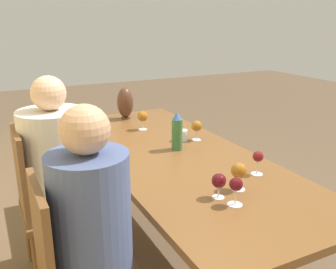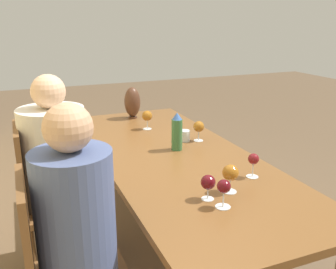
{
  "view_description": "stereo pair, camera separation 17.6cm",
  "coord_description": "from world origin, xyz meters",
  "px_view_note": "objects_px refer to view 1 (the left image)",
  "views": [
    {
      "loc": [
        -1.98,
        1.05,
        1.59
      ],
      "look_at": [
        0.11,
        0.0,
        0.85
      ],
      "focal_mm": 40.0,
      "sensor_mm": 36.0,
      "label": 1
    },
    {
      "loc": [
        -2.06,
        0.89,
        1.59
      ],
      "look_at": [
        0.11,
        0.0,
        0.85
      ],
      "focal_mm": 40.0,
      "sensor_mm": 36.0,
      "label": 2
    }
  ],
  "objects_px": {
    "wine_glass_4": "(219,181)",
    "vase": "(125,103)",
    "person_near": "(95,239)",
    "person_far": "(59,174)",
    "wine_glass_0": "(197,126)",
    "water_bottle": "(177,132)",
    "chair_far": "(46,201)",
    "wine_glass_1": "(239,171)",
    "wine_glass_2": "(258,158)",
    "water_tumbler": "(183,135)",
    "wine_glass_3": "(143,117)",
    "wine_glass_5": "(236,186)"
  },
  "relations": [
    {
      "from": "wine_glass_4",
      "to": "vase",
      "type": "bearing_deg",
      "value": -4.15
    },
    {
      "from": "person_near",
      "to": "person_far",
      "type": "height_order",
      "value": "person_far"
    },
    {
      "from": "wine_glass_0",
      "to": "wine_glass_4",
      "type": "xyz_separation_m",
      "value": [
        -0.81,
        0.36,
        -0.02
      ]
    },
    {
      "from": "water_bottle",
      "to": "wine_glass_4",
      "type": "distance_m",
      "value": 0.72
    },
    {
      "from": "vase",
      "to": "chair_far",
      "type": "height_order",
      "value": "vase"
    },
    {
      "from": "wine_glass_1",
      "to": "person_near",
      "type": "xyz_separation_m",
      "value": [
        -0.01,
        0.75,
        -0.17
      ]
    },
    {
      "from": "vase",
      "to": "wine_glass_2",
      "type": "bearing_deg",
      "value": -170.69
    },
    {
      "from": "water_bottle",
      "to": "water_tumbler",
      "type": "bearing_deg",
      "value": -40.07
    },
    {
      "from": "water_tumbler",
      "to": "wine_glass_3",
      "type": "relative_size",
      "value": 0.53
    },
    {
      "from": "water_tumbler",
      "to": "wine_glass_5",
      "type": "xyz_separation_m",
      "value": [
        -0.94,
        0.24,
        0.06
      ]
    },
    {
      "from": "wine_glass_1",
      "to": "person_near",
      "type": "bearing_deg",
      "value": 90.81
    },
    {
      "from": "water_bottle",
      "to": "wine_glass_2",
      "type": "bearing_deg",
      "value": -159.86
    },
    {
      "from": "wine_glass_0",
      "to": "wine_glass_4",
      "type": "relative_size",
      "value": 1.15
    },
    {
      "from": "water_bottle",
      "to": "person_far",
      "type": "bearing_deg",
      "value": 81.57
    },
    {
      "from": "wine_glass_5",
      "to": "wine_glass_2",
      "type": "bearing_deg",
      "value": -53.9
    },
    {
      "from": "water_tumbler",
      "to": "person_near",
      "type": "xyz_separation_m",
      "value": [
        -0.83,
        0.88,
        -0.1
      ]
    },
    {
      "from": "water_tumbler",
      "to": "wine_glass_4",
      "type": "height_order",
      "value": "wine_glass_4"
    },
    {
      "from": "wine_glass_0",
      "to": "wine_glass_3",
      "type": "bearing_deg",
      "value": 30.41
    },
    {
      "from": "chair_far",
      "to": "person_far",
      "type": "distance_m",
      "value": 0.18
    },
    {
      "from": "wine_glass_4",
      "to": "chair_far",
      "type": "xyz_separation_m",
      "value": [
        0.81,
        0.7,
        -0.32
      ]
    },
    {
      "from": "water_bottle",
      "to": "chair_far",
      "type": "relative_size",
      "value": 0.26
    },
    {
      "from": "wine_glass_1",
      "to": "wine_glass_2",
      "type": "relative_size",
      "value": 1.07
    },
    {
      "from": "water_bottle",
      "to": "chair_far",
      "type": "height_order",
      "value": "water_bottle"
    },
    {
      "from": "wine_glass_4",
      "to": "person_far",
      "type": "bearing_deg",
      "value": 36.81
    },
    {
      "from": "vase",
      "to": "wine_glass_0",
      "type": "bearing_deg",
      "value": -162.27
    },
    {
      "from": "wine_glass_0",
      "to": "wine_glass_4",
      "type": "bearing_deg",
      "value": 156.04
    },
    {
      "from": "wine_glass_4",
      "to": "chair_far",
      "type": "bearing_deg",
      "value": 40.75
    },
    {
      "from": "water_bottle",
      "to": "wine_glass_4",
      "type": "xyz_separation_m",
      "value": [
        -0.7,
        0.15,
        -0.04
      ]
    },
    {
      "from": "person_near",
      "to": "chair_far",
      "type": "bearing_deg",
      "value": 6.43
    },
    {
      "from": "chair_far",
      "to": "person_near",
      "type": "height_order",
      "value": "person_near"
    },
    {
      "from": "wine_glass_0",
      "to": "wine_glass_5",
      "type": "xyz_separation_m",
      "value": [
        -0.91,
        0.33,
        -0.0
      ]
    },
    {
      "from": "person_near",
      "to": "person_far",
      "type": "xyz_separation_m",
      "value": [
        0.79,
        -0.0,
        -0.01
      ]
    },
    {
      "from": "wine_glass_5",
      "to": "wine_glass_0",
      "type": "bearing_deg",
      "value": -20.1
    },
    {
      "from": "wine_glass_2",
      "to": "wine_glass_4",
      "type": "height_order",
      "value": "wine_glass_2"
    },
    {
      "from": "wine_glass_4",
      "to": "person_near",
      "type": "bearing_deg",
      "value": 88.35
    },
    {
      "from": "chair_far",
      "to": "wine_glass_3",
      "type": "bearing_deg",
      "value": -63.57
    },
    {
      "from": "vase",
      "to": "chair_far",
      "type": "xyz_separation_m",
      "value": [
        -0.77,
        0.81,
        -0.37
      ]
    },
    {
      "from": "wine_glass_5",
      "to": "person_near",
      "type": "bearing_deg",
      "value": 79.87
    },
    {
      "from": "water_tumbler",
      "to": "vase",
      "type": "xyz_separation_m",
      "value": [
        0.74,
        0.15,
        0.1
      ]
    },
    {
      "from": "vase",
      "to": "person_near",
      "type": "xyz_separation_m",
      "value": [
        -1.56,
        0.73,
        -0.21
      ]
    },
    {
      "from": "person_far",
      "to": "water_bottle",
      "type": "bearing_deg",
      "value": -98.43
    },
    {
      "from": "water_bottle",
      "to": "person_near",
      "type": "xyz_separation_m",
      "value": [
        -0.68,
        0.76,
        -0.19
      ]
    },
    {
      "from": "vase",
      "to": "wine_glass_1",
      "type": "height_order",
      "value": "vase"
    },
    {
      "from": "water_tumbler",
      "to": "person_far",
      "type": "distance_m",
      "value": 0.88
    },
    {
      "from": "wine_glass_1",
      "to": "person_far",
      "type": "xyz_separation_m",
      "value": [
        0.78,
        0.75,
        -0.18
      ]
    },
    {
      "from": "wine_glass_4",
      "to": "person_near",
      "type": "distance_m",
      "value": 0.63
    },
    {
      "from": "wine_glass_2",
      "to": "wine_glass_3",
      "type": "relative_size",
      "value": 0.92
    },
    {
      "from": "water_tumbler",
      "to": "wine_glass_1",
      "type": "height_order",
      "value": "wine_glass_1"
    },
    {
      "from": "vase",
      "to": "wine_glass_1",
      "type": "bearing_deg",
      "value": -179.08
    },
    {
      "from": "chair_far",
      "to": "person_far",
      "type": "relative_size",
      "value": 0.77
    }
  ]
}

